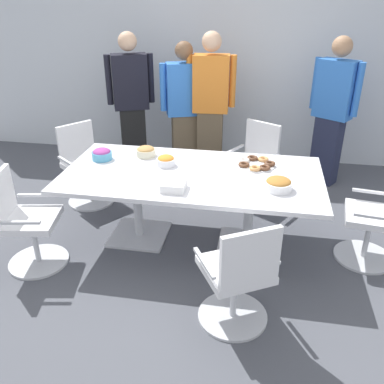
# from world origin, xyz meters

# --- Properties ---
(ground_plane) EXTENTS (10.00, 10.00, 0.01)m
(ground_plane) POSITION_xyz_m (0.00, 0.00, -0.01)
(ground_plane) COLOR #4C4F56
(back_wall) EXTENTS (8.00, 0.10, 2.80)m
(back_wall) POSITION_xyz_m (0.00, 2.40, 1.40)
(back_wall) COLOR silver
(back_wall) RESTS_ON ground
(conference_table) EXTENTS (2.40, 1.20, 0.75)m
(conference_table) POSITION_xyz_m (0.00, 0.00, 0.63)
(conference_table) COLOR silver
(conference_table) RESTS_ON ground
(office_chair_0) EXTENTS (0.76, 0.76, 0.91)m
(office_chair_0) POSITION_xyz_m (-1.37, 0.66, 0.41)
(office_chair_0) COLOR silver
(office_chair_0) RESTS_ON ground
(office_chair_1) EXTENTS (0.63, 0.63, 0.91)m
(office_chair_1) POSITION_xyz_m (-1.40, -0.62, 0.41)
(office_chair_1) COLOR silver
(office_chair_1) RESTS_ON ground
(office_chair_2) EXTENTS (0.74, 0.74, 0.91)m
(office_chair_2) POSITION_xyz_m (0.53, -1.05, 0.41)
(office_chair_2) COLOR silver
(office_chair_2) RESTS_ON ground
(office_chair_3) EXTENTS (0.61, 0.61, 0.91)m
(office_chair_3) POSITION_xyz_m (1.70, -0.02, 0.41)
(office_chair_3) COLOR silver
(office_chair_3) RESTS_ON ground
(office_chair_4) EXTENTS (0.74, 0.74, 0.91)m
(office_chair_4) POSITION_xyz_m (0.55, 1.04, 0.41)
(office_chair_4) COLOR silver
(office_chair_4) RESTS_ON ground
(person_standing_0) EXTENTS (0.60, 0.37, 1.81)m
(person_standing_0) POSITION_xyz_m (-1.09, 1.64, 0.95)
(person_standing_0) COLOR black
(person_standing_0) RESTS_ON ground
(person_standing_1) EXTENTS (0.60, 0.35, 1.72)m
(person_standing_1) POSITION_xyz_m (-0.39, 1.64, 0.89)
(person_standing_1) COLOR brown
(person_standing_1) RESTS_ON ground
(person_standing_2) EXTENTS (0.61, 0.25, 1.84)m
(person_standing_2) POSITION_xyz_m (-0.05, 1.63, 0.97)
(person_standing_2) COLOR brown
(person_standing_2) RESTS_ON ground
(person_standing_3) EXTENTS (0.55, 0.42, 1.81)m
(person_standing_3) POSITION_xyz_m (1.43, 1.68, 0.95)
(person_standing_3) COLOR #232842
(person_standing_3) RESTS_ON ground
(snack_bowl_candy_mix) EXTENTS (0.20, 0.20, 0.12)m
(snack_bowl_candy_mix) POSITION_xyz_m (-0.95, 0.17, 0.81)
(snack_bowl_candy_mix) COLOR #4C9EC6
(snack_bowl_candy_mix) RESTS_ON conference_table
(snack_bowl_pretzels) EXTENTS (0.24, 0.24, 0.11)m
(snack_bowl_pretzels) POSITION_xyz_m (0.79, -0.21, 0.80)
(snack_bowl_pretzels) COLOR white
(snack_bowl_pretzels) RESTS_ON conference_table
(snack_bowl_cookies) EXTENTS (0.20, 0.20, 0.11)m
(snack_bowl_cookies) POSITION_xyz_m (-0.54, 0.33, 0.80)
(snack_bowl_cookies) COLOR beige
(snack_bowl_cookies) RESTS_ON conference_table
(snack_bowl_chips_orange) EXTENTS (0.18, 0.18, 0.10)m
(snack_bowl_chips_orange) POSITION_xyz_m (-0.28, 0.13, 0.80)
(snack_bowl_chips_orange) COLOR white
(snack_bowl_chips_orange) RESTS_ON conference_table
(donut_platter) EXTENTS (0.36, 0.36, 0.04)m
(donut_platter) POSITION_xyz_m (0.58, 0.28, 0.77)
(donut_platter) COLOR white
(donut_platter) RESTS_ON conference_table
(napkin_pile) EXTENTS (0.20, 0.20, 0.07)m
(napkin_pile) POSITION_xyz_m (-0.09, -0.37, 0.79)
(napkin_pile) COLOR white
(napkin_pile) RESTS_ON conference_table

